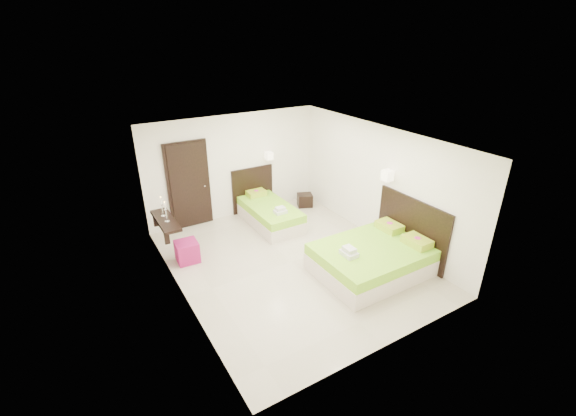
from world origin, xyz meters
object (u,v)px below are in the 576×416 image
bed_double (374,256)px  ottoman (187,251)px  nightstand (305,200)px  bed_single (268,212)px

bed_double → ottoman: (-3.08, 2.27, -0.10)m
bed_double → nightstand: bed_double is taller
bed_single → bed_double: bearing=-75.2°
ottoman → bed_single: bearing=17.1°
nightstand → bed_double: bearing=-77.1°
bed_single → nightstand: size_ratio=4.96×
nightstand → ottoman: ottoman is taller
bed_double → nightstand: size_ratio=5.55×
nightstand → ottoman: size_ratio=0.88×
bed_single → ottoman: bed_single is taller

